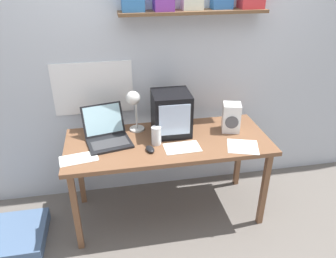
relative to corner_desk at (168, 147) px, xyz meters
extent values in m
plane|color=#69625B|center=(0.00, 0.00, -0.68)|extent=(12.00, 12.00, 0.00)
cube|color=silver|center=(0.00, 0.47, 0.62)|extent=(5.60, 0.06, 2.60)
cube|color=white|center=(-0.57, 0.44, 0.39)|extent=(0.67, 0.01, 0.45)
cube|color=brown|center=(0.27, 0.35, 1.00)|extent=(1.18, 0.18, 0.02)
cube|color=brown|center=(0.00, 0.00, 0.05)|extent=(1.64, 0.69, 0.03)
cube|color=brown|center=(-0.76, -0.28, -0.33)|extent=(0.04, 0.05, 0.71)
cube|color=brown|center=(0.76, -0.28, -0.33)|extent=(0.04, 0.05, 0.71)
cube|color=brown|center=(-0.76, 0.28, -0.33)|extent=(0.04, 0.05, 0.71)
cube|color=brown|center=(0.76, 0.28, -0.33)|extent=(0.04, 0.05, 0.71)
cube|color=black|center=(0.05, 0.13, 0.24)|extent=(0.31, 0.30, 0.35)
cube|color=silver|center=(0.05, -0.02, 0.25)|extent=(0.25, 0.01, 0.25)
cube|color=black|center=(-0.47, 0.02, 0.07)|extent=(0.38, 0.32, 0.02)
cube|color=#38383A|center=(-0.46, 0.00, 0.08)|extent=(0.31, 0.20, 0.00)
cube|color=black|center=(-0.50, 0.19, 0.20)|extent=(0.35, 0.18, 0.24)
cube|color=#A4CFDC|center=(-0.50, 0.19, 0.20)|extent=(0.31, 0.16, 0.22)
cylinder|color=silver|center=(-0.23, 0.23, 0.07)|extent=(0.13, 0.13, 0.01)
cylinder|color=silver|center=(-0.23, 0.23, 0.23)|extent=(0.02, 0.02, 0.30)
sphere|color=silver|center=(-0.25, 0.16, 0.38)|extent=(0.11, 0.11, 0.11)
cylinder|color=white|center=(-0.10, -0.04, 0.14)|extent=(0.08, 0.08, 0.15)
cylinder|color=#CC3D47|center=(-0.10, -0.04, 0.12)|extent=(0.07, 0.07, 0.11)
cube|color=white|center=(0.55, 0.07, 0.19)|extent=(0.18, 0.17, 0.24)
cylinder|color=#4C4C51|center=(0.53, 0.00, 0.17)|extent=(0.11, 0.03, 0.11)
ellipsoid|color=black|center=(-0.17, -0.14, 0.08)|extent=(0.08, 0.12, 0.03)
cube|color=white|center=(0.55, -0.21, 0.07)|extent=(0.29, 0.28, 0.00)
cube|color=silver|center=(0.09, -0.14, 0.07)|extent=(0.28, 0.18, 0.00)
cube|color=white|center=(-0.70, -0.16, 0.07)|extent=(0.30, 0.19, 0.00)
cube|color=slate|center=(-1.30, -0.13, -0.63)|extent=(0.50, 0.50, 0.11)
camera|label=1|loc=(-0.42, -2.26, 1.37)|focal=35.00mm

